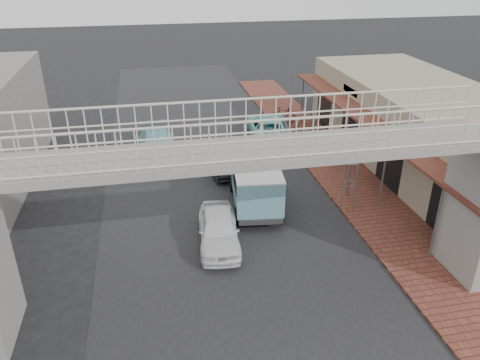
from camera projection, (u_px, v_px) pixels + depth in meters
name	position (u px, v px, depth m)	size (l,w,h in m)	color
ground	(229.00, 233.00, 18.49)	(120.00, 120.00, 0.00)	black
road_strip	(229.00, 233.00, 18.49)	(10.00, 60.00, 0.01)	black
sidewalk	(352.00, 184.00, 22.26)	(3.00, 40.00, 0.10)	brown
shophouse_row	(433.00, 132.00, 23.07)	(7.20, 18.00, 4.00)	gray
footbridge	(252.00, 214.00, 13.57)	(16.40, 2.40, 6.34)	gray
white_hatchback	(219.00, 229.00, 17.57)	(1.49, 3.71, 1.26)	white
dark_sedan	(220.00, 156.00, 23.75)	(1.44, 4.14, 1.36)	black
angkot_curb	(269.00, 127.00, 27.54)	(2.34, 5.07, 1.41)	#72C1C6
angkot_far	(158.00, 145.00, 25.03)	(1.91, 4.70, 1.36)	#79CBD3
angkot_van	(256.00, 179.00, 19.82)	(2.40, 4.47, 2.10)	black
motorcycle_near	(290.00, 131.00, 27.33)	(0.62, 1.79, 0.94)	black
motorcycle_far	(283.00, 115.00, 29.96)	(0.47, 1.66, 1.00)	black
street_clock	(352.00, 157.00, 19.08)	(0.74, 0.72, 2.87)	#59595B
arrow_sign	(365.00, 139.00, 20.45)	(1.90, 1.29, 3.15)	#59595B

